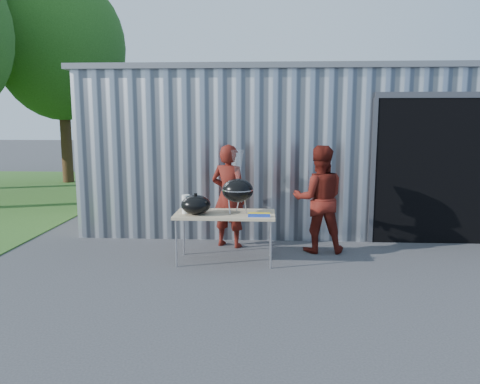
# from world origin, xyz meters

# --- Properties ---
(ground) EXTENTS (80.00, 80.00, 0.00)m
(ground) POSITION_xyz_m (0.00, 0.00, 0.00)
(ground) COLOR #38383B
(building) EXTENTS (8.20, 6.20, 3.10)m
(building) POSITION_xyz_m (0.92, 4.59, 1.54)
(building) COLOR #B7BDC4
(building) RESTS_ON ground
(tree_far) EXTENTS (4.13, 4.13, 6.84)m
(tree_far) POSITION_xyz_m (-6.50, 9.00, 4.45)
(tree_far) COLOR #442D19
(tree_far) RESTS_ON ground
(folding_table) EXTENTS (1.50, 0.75, 0.75)m
(folding_table) POSITION_xyz_m (-0.40, 0.43, 0.71)
(folding_table) COLOR tan
(folding_table) RESTS_ON ground
(kettle_grill) EXTENTS (0.48, 0.48, 0.95)m
(kettle_grill) POSITION_xyz_m (-0.21, 0.45, 1.16)
(kettle_grill) COLOR black
(kettle_grill) RESTS_ON folding_table
(grill_lid) EXTENTS (0.44, 0.44, 0.32)m
(grill_lid) POSITION_xyz_m (-0.82, 0.33, 0.89)
(grill_lid) COLOR black
(grill_lid) RESTS_ON folding_table
(paper_towels) EXTENTS (0.12, 0.12, 0.28)m
(paper_towels) POSITION_xyz_m (-0.98, 0.38, 0.89)
(paper_towels) COLOR white
(paper_towels) RESTS_ON folding_table
(white_tub) EXTENTS (0.20, 0.15, 0.10)m
(white_tub) POSITION_xyz_m (-0.95, 0.67, 0.80)
(white_tub) COLOR white
(white_tub) RESTS_ON folding_table
(foil_box) EXTENTS (0.32, 0.05, 0.06)m
(foil_box) POSITION_xyz_m (0.12, 0.18, 0.78)
(foil_box) COLOR #1B3BB4
(foil_box) RESTS_ON folding_table
(person_cook) EXTENTS (0.74, 0.62, 1.74)m
(person_cook) POSITION_xyz_m (-0.40, 1.29, 0.87)
(person_cook) COLOR #58160F
(person_cook) RESTS_ON ground
(person_bystander) EXTENTS (0.86, 0.68, 1.74)m
(person_bystander) POSITION_xyz_m (1.08, 1.06, 0.87)
(person_bystander) COLOR #58160F
(person_bystander) RESTS_ON ground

